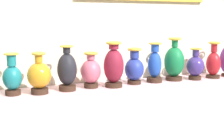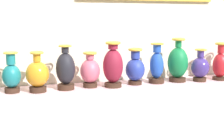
# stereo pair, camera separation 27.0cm
# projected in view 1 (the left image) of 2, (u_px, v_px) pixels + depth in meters

# --- Properties ---
(back_wall) EXTENTS (4.79, 0.14, 3.11)m
(back_wall) POSITION_uv_depth(u_px,v_px,m) (102.00, 10.00, 2.87)
(back_wall) COLOR beige
(back_wall) RESTS_ON ground_plane
(vase_teal) EXTENTS (0.15, 0.15, 0.32)m
(vase_teal) POSITION_uv_depth(u_px,v_px,m) (12.00, 77.00, 2.36)
(vase_teal) COLOR #382319
(vase_teal) RESTS_ON display_shelf
(vase_amber) EXTENTS (0.19, 0.19, 0.33)m
(vase_amber) POSITION_uv_depth(u_px,v_px,m) (39.00, 76.00, 2.40)
(vase_amber) COLOR #382319
(vase_amber) RESTS_ON display_shelf
(vase_onyx) EXTENTS (0.16, 0.16, 0.37)m
(vase_onyx) POSITION_uv_depth(u_px,v_px,m) (67.00, 70.00, 2.51)
(vase_onyx) COLOR #382319
(vase_onyx) RESTS_ON display_shelf
(vase_rose) EXTENTS (0.17, 0.17, 0.30)m
(vase_rose) POSITION_uv_depth(u_px,v_px,m) (91.00, 71.00, 2.62)
(vase_rose) COLOR #382319
(vase_rose) RESTS_ON display_shelf
(vase_burgundy) EXTENTS (0.17, 0.17, 0.39)m
(vase_burgundy) POSITION_uv_depth(u_px,v_px,m) (114.00, 66.00, 2.64)
(vase_burgundy) COLOR #382319
(vase_burgundy) RESTS_ON display_shelf
(vase_cobalt) EXTENTS (0.17, 0.17, 0.33)m
(vase_cobalt) POSITION_uv_depth(u_px,v_px,m) (134.00, 68.00, 2.77)
(vase_cobalt) COLOR #382319
(vase_cobalt) RESTS_ON display_shelf
(vase_sapphire) EXTENTS (0.14, 0.14, 0.37)m
(vase_sapphire) POSITION_uv_depth(u_px,v_px,m) (155.00, 65.00, 2.85)
(vase_sapphire) COLOR #382319
(vase_sapphire) RESTS_ON display_shelf
(vase_emerald) EXTENTS (0.19, 0.19, 0.41)m
(vase_emerald) POSITION_uv_depth(u_px,v_px,m) (174.00, 62.00, 2.94)
(vase_emerald) COLOR #382319
(vase_emerald) RESTS_ON display_shelf
(vase_indigo) EXTENTS (0.17, 0.17, 0.30)m
(vase_indigo) POSITION_uv_depth(u_px,v_px,m) (195.00, 66.00, 2.97)
(vase_indigo) COLOR #382319
(vase_indigo) RESTS_ON display_shelf
(vase_crimson) EXTENTS (0.14, 0.14, 0.36)m
(vase_crimson) POSITION_uv_depth(u_px,v_px,m) (213.00, 63.00, 3.06)
(vase_crimson) COLOR #382319
(vase_crimson) RESTS_ON display_shelf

